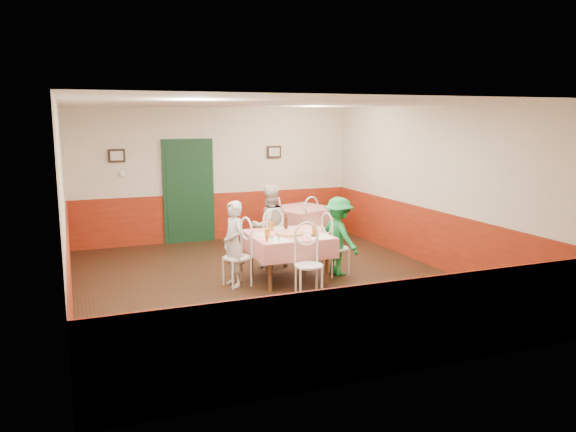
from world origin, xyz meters
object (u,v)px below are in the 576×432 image
object	(u,v)px
chair_left	(237,257)
beer_bottle	(286,222)
chair_second_a	(268,225)
main_table	(288,257)
chair_right	(336,248)
glass_a	(267,234)
wallet	(315,236)
chair_near	(309,266)
chair_far	(271,242)
diner_far	(269,226)
glass_c	(271,226)
second_table	(302,226)
glass_b	(314,230)
diner_right	(339,236)
diner_left	(234,244)
chair_second_b	(317,229)
pizza	(289,234)

from	to	relation	value
chair_left	beer_bottle	distance (m)	1.11
chair_second_a	beer_bottle	size ratio (longest dim) A/B	3.95
main_table	chair_right	size ratio (longest dim) A/B	1.36
glass_a	beer_bottle	bearing A→B (deg)	48.32
chair_left	beer_bottle	world-z (taller)	beer_bottle
glass_a	wallet	distance (m)	0.76
main_table	chair_near	bearing A→B (deg)	-90.44
chair_left	glass_a	distance (m)	0.62
chair_right	chair_far	bearing A→B (deg)	40.76
diner_far	chair_far	bearing A→B (deg)	82.32
chair_right	glass_c	distance (m)	1.14
second_table	glass_b	xyz separation A→B (m)	(-0.88, -2.59, 0.46)
second_table	chair_near	bearing A→B (deg)	-111.26
beer_bottle	diner_right	size ratio (longest dim) A/B	0.17
chair_right	glass_c	world-z (taller)	glass_c
chair_far	wallet	distance (m)	1.26
second_table	chair_second_a	bearing A→B (deg)	180.00
chair_near	diner_left	distance (m)	1.26
chair_near	chair_second_b	world-z (taller)	same
chair_left	chair_right	size ratio (longest dim) A/B	1.00
chair_far	glass_b	bearing A→B (deg)	111.43
pizza	chair_left	bearing A→B (deg)	176.26
chair_left	diner_left	bearing A→B (deg)	-101.54
second_table	diner_right	size ratio (longest dim) A/B	0.86
chair_second_b	diner_right	size ratio (longest dim) A/B	0.69
chair_far	glass_c	distance (m)	0.63
main_table	second_table	distance (m)	2.67
diner_left	chair_near	bearing A→B (deg)	38.05
chair_right	chair_near	xyz separation A→B (m)	(-0.86, -0.84, 0.00)
chair_near	chair_second_b	distance (m)	2.76
diner_left	main_table	bearing A→B (deg)	81.42
chair_near	wallet	world-z (taller)	chair_near
beer_bottle	diner_far	distance (m)	0.55
second_table	chair_right	bearing A→B (deg)	-99.41
chair_left	glass_c	distance (m)	0.87
beer_bottle	wallet	xyz separation A→B (m)	(0.21, -0.71, -0.10)
pizza	wallet	distance (m)	0.42
chair_second_a	diner_right	distance (m)	2.41
pizza	wallet	size ratio (longest dim) A/B	3.90
chair_left	chair_far	size ratio (longest dim) A/B	1.00
glass_b	pizza	bearing A→B (deg)	153.18
beer_bottle	diner_right	xyz separation A→B (m)	(0.79, -0.39, -0.22)
diner_right	main_table	bearing A→B (deg)	76.50
glass_b	diner_left	xyz separation A→B (m)	(-1.26, 0.24, -0.17)
chair_near	glass_a	world-z (taller)	glass_a
chair_far	chair_second_b	distance (m)	1.45
chair_near	glass_a	size ratio (longest dim) A/B	5.87
chair_second_a	chair_left	bearing A→B (deg)	-49.17
chair_right	wallet	world-z (taller)	chair_right
glass_b	glass_c	bearing A→B (deg)	130.62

